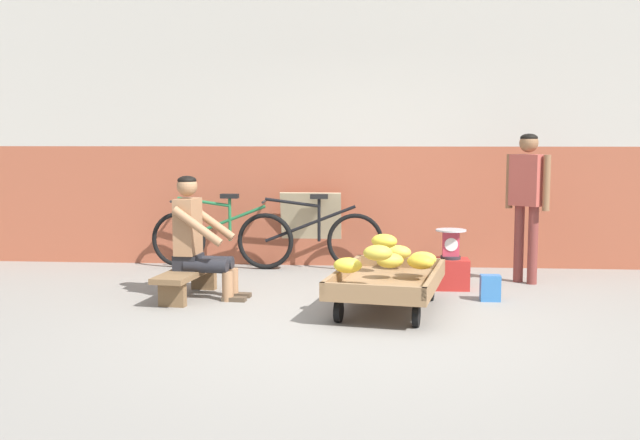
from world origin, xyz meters
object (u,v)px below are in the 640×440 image
at_px(banana_cart, 388,283).
at_px(bicycle_near_left, 221,238).
at_px(weighing_scale, 451,244).
at_px(plastic_crate, 450,274).
at_px(shopping_bag, 490,288).
at_px(sign_board, 311,229).
at_px(vendor_seated, 197,238).
at_px(customer_adult, 527,191).
at_px(bicycle_far_left, 310,238).
at_px(low_bench, 189,276).

bearing_deg(banana_cart, bicycle_near_left, 133.55).
bearing_deg(bicycle_near_left, weighing_scale, -21.62).
bearing_deg(plastic_crate, weighing_scale, -90.00).
bearing_deg(shopping_bag, plastic_crate, 120.87).
relative_size(plastic_crate, sign_board, 0.41).
bearing_deg(sign_board, vendor_seated, -115.95).
distance_m(vendor_seated, weighing_scale, 2.46).
height_order(plastic_crate, customer_adult, customer_adult).
relative_size(plastic_crate, customer_adult, 0.24).
bearing_deg(shopping_bag, weighing_scale, 120.93).
height_order(vendor_seated, bicycle_far_left, vendor_seated).
distance_m(banana_cart, customer_adult, 2.09).
distance_m(plastic_crate, bicycle_far_left, 1.81).
relative_size(banana_cart, sign_board, 1.80).
bearing_deg(shopping_bag, bicycle_near_left, 151.70).
bearing_deg(bicycle_far_left, weighing_scale, -34.12).
bearing_deg(low_bench, shopping_bag, 1.45).
height_order(low_bench, bicycle_far_left, bicycle_far_left).
xyz_separation_m(low_bench, bicycle_near_left, (-0.03, 1.59, 0.15)).
relative_size(banana_cart, vendor_seated, 1.38).
bearing_deg(sign_board, low_bench, -118.21).
bearing_deg(weighing_scale, bicycle_far_left, 145.88).
xyz_separation_m(vendor_seated, customer_adult, (3.18, 0.98, 0.38)).
height_order(low_bench, sign_board, sign_board).
xyz_separation_m(bicycle_near_left, bicycle_far_left, (1.02, 0.01, 0.00)).
xyz_separation_m(low_bench, customer_adult, (3.27, 0.97, 0.75)).
relative_size(low_bench, bicycle_near_left, 0.68).
bearing_deg(bicycle_near_left, plastic_crate, -21.60).
xyz_separation_m(banana_cart, bicycle_near_left, (-1.88, 1.97, 0.11)).
distance_m(low_bench, shopping_bag, 2.79).
height_order(bicycle_near_left, shopping_bag, bicycle_near_left).
bearing_deg(bicycle_far_left, bicycle_near_left, -179.17).
relative_size(vendor_seated, sign_board, 1.31).
xyz_separation_m(vendor_seated, bicycle_far_left, (0.90, 1.61, -0.21)).
height_order(customer_adult, shopping_bag, customer_adult).
height_order(low_bench, customer_adult, customer_adult).
relative_size(vendor_seated, plastic_crate, 3.17).
relative_size(weighing_scale, customer_adult, 0.20).
bearing_deg(bicycle_far_left, shopping_bag, -40.39).
distance_m(plastic_crate, weighing_scale, 0.30).
bearing_deg(banana_cart, bicycle_far_left, 113.38).
xyz_separation_m(low_bench, shopping_bag, (2.79, 0.07, -0.08)).
height_order(vendor_seated, weighing_scale, vendor_seated).
distance_m(bicycle_far_left, shopping_bag, 2.38).
relative_size(bicycle_near_left, sign_board, 1.91).
distance_m(weighing_scale, bicycle_far_left, 1.80).
distance_m(plastic_crate, bicycle_near_left, 2.70).
xyz_separation_m(low_bench, weighing_scale, (2.47, 0.60, 0.25)).
xyz_separation_m(plastic_crate, shopping_bag, (0.31, -0.53, -0.03)).
relative_size(weighing_scale, bicycle_far_left, 0.18).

